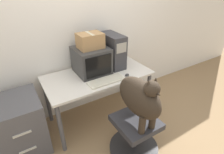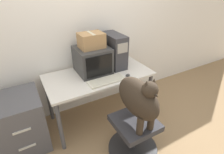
{
  "view_description": "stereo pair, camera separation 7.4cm",
  "coord_description": "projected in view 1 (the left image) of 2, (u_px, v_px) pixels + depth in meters",
  "views": [
    {
      "loc": [
        -0.91,
        -1.48,
        1.84
      ],
      "look_at": [
        0.03,
        0.04,
        0.84
      ],
      "focal_mm": 28.0,
      "sensor_mm": 36.0,
      "label": 1
    },
    {
      "loc": [
        -0.84,
        -1.51,
        1.84
      ],
      "look_at": [
        0.03,
        0.04,
        0.84
      ],
      "focal_mm": 28.0,
      "sensor_mm": 36.0,
      "label": 2
    }
  ],
  "objects": [
    {
      "name": "crt_monitor",
      "position": [
        91.0,
        60.0,
        2.3
      ],
      "size": [
        0.42,
        0.43,
        0.34
      ],
      "color": "#383838",
      "rests_on": "desk"
    },
    {
      "name": "cardboard_box",
      "position": [
        90.0,
        41.0,
        2.17
      ],
      "size": [
        0.3,
        0.23,
        0.19
      ],
      "color": "#A87F51",
      "rests_on": "crt_monitor"
    },
    {
      "name": "ground_plane",
      "position": [
        112.0,
        131.0,
        2.41
      ],
      "size": [
        12.0,
        12.0,
        0.0
      ],
      "primitive_type": "plane",
      "color": "#937551"
    },
    {
      "name": "filing_cabinet",
      "position": [
        21.0,
        125.0,
        2.04
      ],
      "size": [
        0.5,
        0.58,
        0.69
      ],
      "color": "#4C4C51",
      "rests_on": "ground_plane"
    },
    {
      "name": "keyboard",
      "position": [
        107.0,
        81.0,
        2.14
      ],
      "size": [
        0.47,
        0.17,
        0.03
      ],
      "color": "beige",
      "rests_on": "desk"
    },
    {
      "name": "office_chair",
      "position": [
        135.0,
        135.0,
        2.06
      ],
      "size": [
        0.6,
        0.6,
        0.47
      ],
      "color": "#262628",
      "rests_on": "ground_plane"
    },
    {
      "name": "desk",
      "position": [
        98.0,
        80.0,
        2.36
      ],
      "size": [
        1.4,
        0.71,
        0.73
      ],
      "color": "silver",
      "rests_on": "ground_plane"
    },
    {
      "name": "computer_mouse",
      "position": [
        127.0,
        75.0,
        2.26
      ],
      "size": [
        0.06,
        0.04,
        0.03
      ],
      "color": "#333333",
      "rests_on": "desk"
    },
    {
      "name": "dog",
      "position": [
        140.0,
        97.0,
        1.76
      ],
      "size": [
        0.25,
        0.59,
        0.61
      ],
      "color": "#33281E",
      "rests_on": "office_chair"
    },
    {
      "name": "wall_back",
      "position": [
        82.0,
        25.0,
        2.35
      ],
      "size": [
        8.0,
        0.05,
        2.6
      ],
      "color": "white",
      "rests_on": "ground_plane"
    },
    {
      "name": "pc_tower",
      "position": [
        112.0,
        50.0,
        2.44
      ],
      "size": [
        0.2,
        0.44,
        0.46
      ],
      "color": "#333338",
      "rests_on": "desk"
    }
  ]
}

